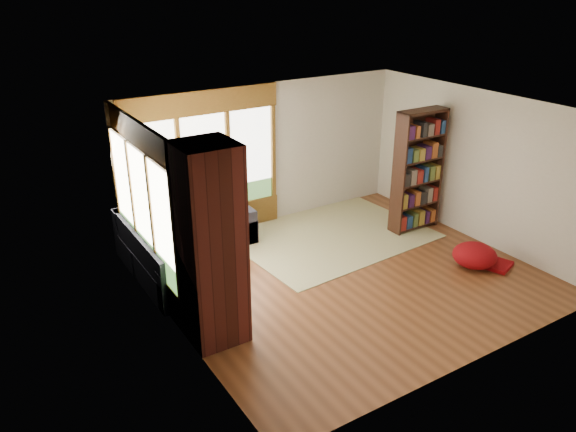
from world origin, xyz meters
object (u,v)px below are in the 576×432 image
brick_chimney (211,246)px  area_rug (330,235)px  bookshelf (418,171)px  pouf (475,255)px  dog_tan (207,209)px  sectional_sofa (186,247)px  dog_brindle (176,236)px

brick_chimney → area_rug: brick_chimney is taller
bookshelf → pouf: (-0.21, -1.61, -0.90)m
brick_chimney → dog_tan: bearing=67.4°
sectional_sofa → area_rug: size_ratio=0.66×
brick_chimney → bookshelf: brick_chimney is taller
area_rug → dog_tan: dog_tan is taller
area_rug → dog_brindle: bearing=-177.3°
dog_brindle → brick_chimney: bearing=-172.8°
area_rug → pouf: (1.28, -2.18, 0.19)m
sectional_sofa → dog_tan: 0.70m
brick_chimney → dog_brindle: bearing=85.4°
sectional_sofa → bookshelf: bookshelf is taller
bookshelf → dog_tan: size_ratio=2.17×
dog_brindle → dog_tan: bearing=-38.2°
pouf → dog_brindle: size_ratio=0.73×
pouf → dog_tan: dog_tan is taller
bookshelf → dog_brindle: size_ratio=2.32×
sectional_sofa → bookshelf: (4.09, -0.92, 0.80)m
area_rug → dog_tan: size_ratio=3.29×
area_rug → dog_brindle: dog_brindle is taller
bookshelf → sectional_sofa: bearing=167.4°
sectional_sofa → dog_brindle: 0.76m
area_rug → pouf: bearing=-59.4°
sectional_sofa → bookshelf: bearing=-11.6°
sectional_sofa → pouf: bearing=-32.0°
area_rug → bookshelf: bearing=-20.7°
dog_tan → sectional_sofa: bearing=163.9°
area_rug → bookshelf: (1.49, -0.56, 1.10)m
area_rug → bookshelf: bookshelf is taller
area_rug → dog_tan: (-2.12, 0.53, 0.78)m
pouf → dog_tan: (-3.41, 2.71, 0.59)m
bookshelf → brick_chimney: bearing=-166.0°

